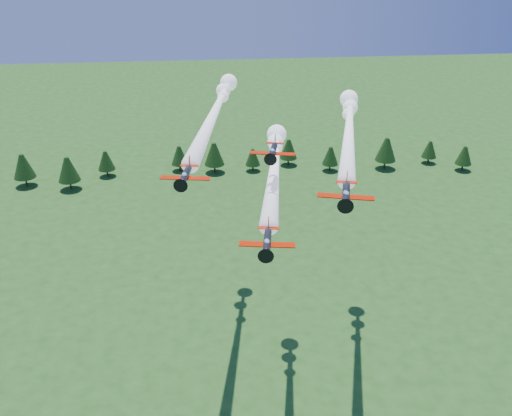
{
  "coord_description": "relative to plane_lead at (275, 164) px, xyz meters",
  "views": [
    {
      "loc": [
        -8.96,
        -70.77,
        76.98
      ],
      "look_at": [
        -1.73,
        0.0,
        41.72
      ],
      "focal_mm": 40.0,
      "sensor_mm": 36.0,
      "label": 1
    }
  ],
  "objects": [
    {
      "name": "plane_lead",
      "position": [
        0.0,
        0.0,
        0.0
      ],
      "size": [
        12.3,
        46.11,
        3.7
      ],
      "rotation": [
        0.0,
        0.0,
        -0.17
      ],
      "color": "black",
      "rests_on": "ground"
    },
    {
      "name": "plane_left",
      "position": [
        -9.01,
        16.08,
        4.75
      ],
      "size": [
        14.12,
        55.69,
        3.7
      ],
      "rotation": [
        0.0,
        0.0,
        -0.17
      ],
      "color": "black",
      "rests_on": "ground"
    },
    {
      "name": "plane_right",
      "position": [
        14.46,
        8.19,
        3.26
      ],
      "size": [
        17.79,
        50.71,
        3.7
      ],
      "rotation": [
        0.0,
        0.0,
        -0.26
      ],
      "color": "black",
      "rests_on": "ground"
    },
    {
      "name": "plane_slot",
      "position": [
        -1.56,
        -9.1,
        5.69
      ],
      "size": [
        6.72,
        7.4,
        2.35
      ],
      "rotation": [
        0.0,
        0.0,
        -0.23
      ],
      "color": "black",
      "rests_on": "ground"
    },
    {
      "name": "treeline",
      "position": [
        -5.6,
        94.62,
        -35.25
      ],
      "size": [
        168.38,
        20.24,
        11.33
      ],
      "color": "#382314",
      "rests_on": "ground"
    }
  ]
}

